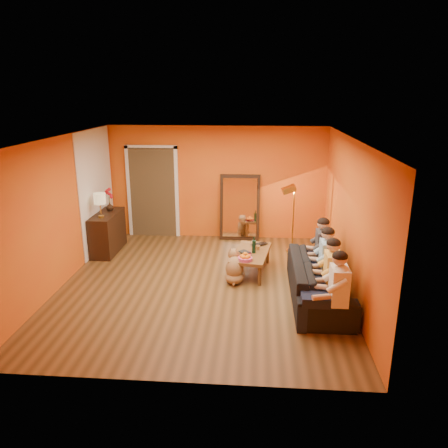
# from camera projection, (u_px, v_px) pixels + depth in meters

# --- Properties ---
(room_shell) EXTENTS (5.00, 5.50, 2.60)m
(room_shell) POSITION_uv_depth(u_px,v_px,m) (204.00, 210.00, 7.82)
(room_shell) COLOR brown
(room_shell) RESTS_ON ground
(white_accent) EXTENTS (0.02, 1.90, 2.58)m
(white_accent) POSITION_uv_depth(u_px,v_px,m) (97.00, 191.00, 9.32)
(white_accent) COLOR white
(white_accent) RESTS_ON wall_left
(doorway_recess) EXTENTS (1.06, 0.30, 2.10)m
(doorway_recess) POSITION_uv_depth(u_px,v_px,m) (154.00, 192.00, 10.35)
(doorway_recess) COLOR #3F2D19
(doorway_recess) RESTS_ON floor
(door_jamb_left) EXTENTS (0.08, 0.06, 2.20)m
(door_jamb_left) POSITION_uv_depth(u_px,v_px,m) (129.00, 192.00, 10.28)
(door_jamb_left) COLOR white
(door_jamb_left) RESTS_ON wall_back
(door_jamb_right) EXTENTS (0.08, 0.06, 2.20)m
(door_jamb_right) POSITION_uv_depth(u_px,v_px,m) (177.00, 193.00, 10.19)
(door_jamb_right) COLOR white
(door_jamb_right) RESTS_ON wall_back
(door_header) EXTENTS (1.22, 0.06, 0.08)m
(door_header) POSITION_uv_depth(u_px,v_px,m) (151.00, 147.00, 9.92)
(door_header) COLOR white
(door_header) RESTS_ON wall_back
(mirror_frame) EXTENTS (0.92, 0.27, 1.51)m
(mirror_frame) POSITION_uv_depth(u_px,v_px,m) (240.00, 207.00, 10.09)
(mirror_frame) COLOR black
(mirror_frame) RESTS_ON floor
(mirror_glass) EXTENTS (0.78, 0.21, 1.35)m
(mirror_glass) POSITION_uv_depth(u_px,v_px,m) (240.00, 208.00, 10.05)
(mirror_glass) COLOR white
(mirror_glass) RESTS_ON mirror_frame
(sideboard) EXTENTS (0.44, 1.18, 0.85)m
(sideboard) POSITION_uv_depth(u_px,v_px,m) (108.00, 233.00, 9.37)
(sideboard) COLOR black
(sideboard) RESTS_ON floor
(table_lamp) EXTENTS (0.24, 0.24, 0.51)m
(table_lamp) POSITION_uv_depth(u_px,v_px,m) (100.00, 205.00, 8.88)
(table_lamp) COLOR beige
(table_lamp) RESTS_ON sideboard
(sofa) EXTENTS (2.30, 0.90, 0.67)m
(sofa) POSITION_uv_depth(u_px,v_px,m) (319.00, 280.00, 7.23)
(sofa) COLOR black
(sofa) RESTS_ON floor
(coffee_table) EXTENTS (0.80, 1.30, 0.42)m
(coffee_table) POSITION_uv_depth(u_px,v_px,m) (251.00, 262.00, 8.33)
(coffee_table) COLOR brown
(coffee_table) RESTS_ON floor
(floor_lamp) EXTENTS (0.33, 0.28, 1.44)m
(floor_lamp) POSITION_uv_depth(u_px,v_px,m) (293.00, 220.00, 9.25)
(floor_lamp) COLOR gold
(floor_lamp) RESTS_ON floor
(dog) EXTENTS (0.42, 0.57, 0.62)m
(dog) POSITION_uv_depth(u_px,v_px,m) (235.00, 266.00, 7.88)
(dog) COLOR olive
(dog) RESTS_ON floor
(person_far_left) EXTENTS (0.70, 0.44, 1.22)m
(person_far_left) POSITION_uv_depth(u_px,v_px,m) (338.00, 292.00, 6.19)
(person_far_left) COLOR white
(person_far_left) RESTS_ON sofa
(person_mid_left) EXTENTS (0.70, 0.44, 1.22)m
(person_mid_left) POSITION_uv_depth(u_px,v_px,m) (332.00, 276.00, 6.72)
(person_mid_left) COLOR #EBB84E
(person_mid_left) RESTS_ON sofa
(person_mid_right) EXTENTS (0.70, 0.44, 1.22)m
(person_mid_right) POSITION_uv_depth(u_px,v_px,m) (327.00, 263.00, 7.24)
(person_mid_right) COLOR #91BFE0
(person_mid_right) RESTS_ON sofa
(person_far_right) EXTENTS (0.70, 0.44, 1.22)m
(person_far_right) POSITION_uv_depth(u_px,v_px,m) (323.00, 251.00, 7.76)
(person_far_right) COLOR #343439
(person_far_right) RESTS_ON sofa
(fruit_bowl) EXTENTS (0.26, 0.26, 0.16)m
(fruit_bowl) POSITION_uv_depth(u_px,v_px,m) (245.00, 256.00, 7.82)
(fruit_bowl) COLOR #D54B85
(fruit_bowl) RESTS_ON coffee_table
(wine_bottle) EXTENTS (0.07, 0.07, 0.31)m
(wine_bottle) POSITION_uv_depth(u_px,v_px,m) (254.00, 245.00, 8.17)
(wine_bottle) COLOR black
(wine_bottle) RESTS_ON coffee_table
(tumbler) EXTENTS (0.11, 0.11, 0.08)m
(tumbler) POSITION_uv_depth(u_px,v_px,m) (258.00, 248.00, 8.36)
(tumbler) COLOR #B27F3F
(tumbler) RESTS_ON coffee_table
(laptop) EXTENTS (0.41, 0.37, 0.03)m
(laptop) POSITION_uv_depth(u_px,v_px,m) (261.00, 245.00, 8.58)
(laptop) COLOR black
(laptop) RESTS_ON coffee_table
(book_lower) EXTENTS (0.19, 0.25, 0.02)m
(book_lower) POSITION_uv_depth(u_px,v_px,m) (241.00, 255.00, 8.09)
(book_lower) COLOR black
(book_lower) RESTS_ON coffee_table
(book_mid) EXTENTS (0.19, 0.24, 0.02)m
(book_mid) POSITION_uv_depth(u_px,v_px,m) (242.00, 254.00, 8.09)
(book_mid) COLOR red
(book_mid) RESTS_ON book_lower
(book_upper) EXTENTS (0.25, 0.26, 0.02)m
(book_upper) POSITION_uv_depth(u_px,v_px,m) (241.00, 253.00, 8.06)
(book_upper) COLOR black
(book_upper) RESTS_ON book_mid
(vase) EXTENTS (0.17, 0.17, 0.18)m
(vase) POSITION_uv_depth(u_px,v_px,m) (110.00, 207.00, 9.46)
(vase) COLOR black
(vase) RESTS_ON sideboard
(flowers) EXTENTS (0.17, 0.17, 0.51)m
(flowers) POSITION_uv_depth(u_px,v_px,m) (109.00, 194.00, 9.37)
(flowers) COLOR red
(flowers) RESTS_ON vase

